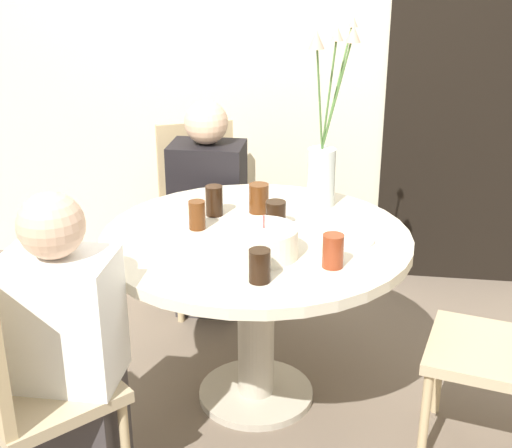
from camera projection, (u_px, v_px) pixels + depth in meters
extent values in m
plane|color=#6B5B4C|center=(256.00, 396.00, 2.88)|extent=(16.00, 16.00, 0.00)
cube|color=beige|center=(291.00, 29.00, 3.55)|extent=(8.00, 0.05, 2.60)
cube|color=black|center=(479.00, 91.00, 3.50)|extent=(0.90, 0.01, 2.05)
cylinder|color=beige|center=(256.00, 239.00, 2.63)|extent=(1.15, 1.15, 0.04)
cylinder|color=#B7AD99|center=(256.00, 320.00, 2.75)|extent=(0.14, 0.14, 0.64)
cylinder|color=#B7AD99|center=(256.00, 393.00, 2.88)|extent=(0.46, 0.46, 0.03)
cube|color=tan|center=(205.00, 226.00, 3.49)|extent=(0.53, 0.53, 0.04)
cube|color=tan|center=(196.00, 167.00, 3.56)|extent=(0.36, 0.19, 0.46)
cylinder|color=tan|center=(180.00, 285.00, 3.38)|extent=(0.03, 0.03, 0.39)
cylinder|color=tan|center=(248.00, 276.00, 3.47)|extent=(0.03, 0.03, 0.39)
cylinder|color=tan|center=(167.00, 257.00, 3.68)|extent=(0.03, 0.03, 0.39)
cylinder|color=tan|center=(230.00, 249.00, 3.77)|extent=(0.03, 0.03, 0.39)
cube|color=tan|center=(46.00, 392.00, 2.22)|extent=(0.56, 0.56, 0.04)
cylinder|color=tan|center=(77.00, 402.00, 2.52)|extent=(0.03, 0.03, 0.39)
cube|color=tan|center=(488.00, 352.00, 2.44)|extent=(0.48, 0.48, 0.04)
cylinder|color=tan|center=(439.00, 369.00, 2.72)|extent=(0.03, 0.03, 0.39)
cylinder|color=tan|center=(424.00, 421.00, 2.43)|extent=(0.03, 0.03, 0.39)
cylinder|color=white|center=(264.00, 242.00, 2.42)|extent=(0.23, 0.23, 0.10)
cylinder|color=#E54C4C|center=(264.00, 222.00, 2.39)|extent=(0.01, 0.01, 0.04)
cylinder|color=silver|center=(321.00, 177.00, 2.86)|extent=(0.11, 0.11, 0.24)
cylinder|color=#4C7538|center=(319.00, 97.00, 2.69)|extent=(0.04, 0.12, 0.44)
cone|color=#E0997F|center=(317.00, 40.00, 2.56)|extent=(0.06, 0.06, 0.07)
cylinder|color=#4C7538|center=(329.00, 93.00, 2.71)|extent=(0.05, 0.05, 0.45)
cone|color=#E0997F|center=(337.00, 33.00, 2.61)|extent=(0.05, 0.05, 0.05)
cylinder|color=#4C7538|center=(337.00, 86.00, 2.76)|extent=(0.10, 0.10, 0.48)
cone|color=#E0997F|center=(353.00, 21.00, 2.71)|extent=(0.04, 0.04, 0.04)
cylinder|color=#4C7538|center=(337.00, 94.00, 2.71)|extent=(0.11, 0.04, 0.45)
cone|color=#E0997F|center=(353.00, 34.00, 2.61)|extent=(0.06, 0.06, 0.06)
cylinder|color=silver|center=(349.00, 239.00, 2.56)|extent=(0.18, 0.18, 0.01)
cylinder|color=maroon|center=(333.00, 251.00, 2.34)|extent=(0.07, 0.07, 0.11)
cylinder|color=#51280F|center=(259.00, 198.00, 2.81)|extent=(0.08, 0.08, 0.12)
cylinder|color=#51280F|center=(197.00, 215.00, 2.65)|extent=(0.06, 0.06, 0.11)
cylinder|color=black|center=(276.00, 214.00, 2.66)|extent=(0.08, 0.08, 0.10)
cylinder|color=black|center=(260.00, 266.00, 2.24)|extent=(0.07, 0.07, 0.11)
cylinder|color=black|center=(214.00, 201.00, 2.78)|extent=(0.07, 0.07, 0.12)
cube|color=#383333|center=(210.00, 269.00, 3.49)|extent=(0.31, 0.24, 0.43)
cube|color=black|center=(208.00, 187.00, 3.34)|extent=(0.34, 0.24, 0.42)
sphere|color=#D1A889|center=(206.00, 122.00, 3.22)|extent=(0.20, 0.20, 0.20)
cube|color=#383333|center=(75.00, 432.00, 2.34)|extent=(0.31, 0.24, 0.43)
cube|color=white|center=(62.00, 319.00, 2.18)|extent=(0.34, 0.24, 0.42)
sphere|color=#D1A889|center=(51.00, 225.00, 2.07)|extent=(0.20, 0.20, 0.20)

